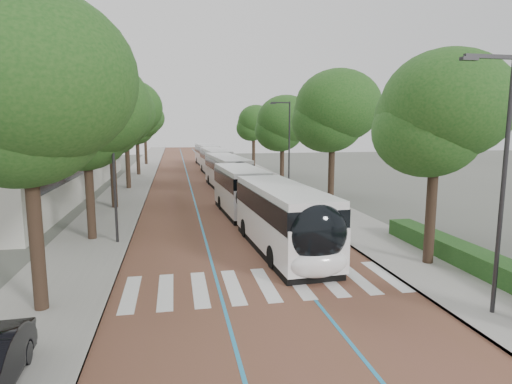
% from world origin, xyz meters
% --- Properties ---
extents(ground, '(160.00, 160.00, 0.00)m').
position_xyz_m(ground, '(0.00, 0.00, 0.00)').
color(ground, '#51544C').
rests_on(ground, ground).
extents(road, '(11.00, 140.00, 0.02)m').
position_xyz_m(road, '(0.00, 40.00, 0.01)').
color(road, brown).
rests_on(road, ground).
extents(sidewalk_left, '(4.00, 140.00, 0.12)m').
position_xyz_m(sidewalk_left, '(-7.50, 40.00, 0.06)').
color(sidewalk_left, '#989690').
rests_on(sidewalk_left, ground).
extents(sidewalk_right, '(4.00, 140.00, 0.12)m').
position_xyz_m(sidewalk_right, '(7.50, 40.00, 0.06)').
color(sidewalk_right, '#989690').
rests_on(sidewalk_right, ground).
extents(kerb_left, '(0.20, 140.00, 0.14)m').
position_xyz_m(kerb_left, '(-5.60, 40.00, 0.06)').
color(kerb_left, gray).
rests_on(kerb_left, ground).
extents(kerb_right, '(0.20, 140.00, 0.14)m').
position_xyz_m(kerb_right, '(5.60, 40.00, 0.06)').
color(kerb_right, gray).
rests_on(kerb_right, ground).
extents(zebra_crossing, '(10.55, 3.60, 0.01)m').
position_xyz_m(zebra_crossing, '(0.20, 1.00, 0.03)').
color(zebra_crossing, silver).
rests_on(zebra_crossing, ground).
extents(lane_line_left, '(0.12, 126.00, 0.01)m').
position_xyz_m(lane_line_left, '(-1.60, 40.00, 0.02)').
color(lane_line_left, teal).
rests_on(lane_line_left, road).
extents(lane_line_right, '(0.12, 126.00, 0.01)m').
position_xyz_m(lane_line_right, '(1.60, 40.00, 0.02)').
color(lane_line_right, teal).
rests_on(lane_line_right, road).
extents(hedge, '(1.20, 14.00, 0.80)m').
position_xyz_m(hedge, '(9.10, 0.00, 0.52)').
color(hedge, '#153F17').
rests_on(hedge, sidewalk_right).
extents(streetlight_near, '(1.82, 0.20, 8.00)m').
position_xyz_m(streetlight_near, '(6.62, -3.00, 4.82)').
color(streetlight_near, '#28282A').
rests_on(streetlight_near, sidewalk_right).
extents(streetlight_far, '(1.82, 0.20, 8.00)m').
position_xyz_m(streetlight_far, '(6.62, 22.00, 4.82)').
color(streetlight_far, '#28282A').
rests_on(streetlight_far, sidewalk_right).
extents(lamp_post_left, '(0.14, 0.14, 8.00)m').
position_xyz_m(lamp_post_left, '(-6.10, 8.00, 4.12)').
color(lamp_post_left, '#28282A').
rests_on(lamp_post_left, sidewalk_left).
extents(trees_left, '(6.31, 60.90, 9.78)m').
position_xyz_m(trees_left, '(-7.50, 23.06, 6.62)').
color(trees_left, black).
rests_on(trees_left, ground).
extents(trees_right, '(5.85, 47.11, 9.29)m').
position_xyz_m(trees_right, '(7.70, 20.53, 6.34)').
color(trees_right, black).
rests_on(trees_right, ground).
extents(lead_bus, '(3.58, 18.51, 3.20)m').
position_xyz_m(lead_bus, '(1.69, 9.01, 1.63)').
color(lead_bus, black).
rests_on(lead_bus, ground).
extents(bus_queued_0, '(3.25, 12.52, 3.20)m').
position_xyz_m(bus_queued_0, '(1.79, 25.56, 1.62)').
color(bus_queued_0, white).
rests_on(bus_queued_0, ground).
extents(bus_queued_1, '(3.11, 12.50, 3.20)m').
position_xyz_m(bus_queued_1, '(1.88, 38.17, 1.62)').
color(bus_queued_1, white).
rests_on(bus_queued_1, ground).
extents(bus_queued_2, '(3.12, 12.50, 3.20)m').
position_xyz_m(bus_queued_2, '(1.86, 51.34, 1.62)').
color(bus_queued_2, white).
rests_on(bus_queued_2, ground).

